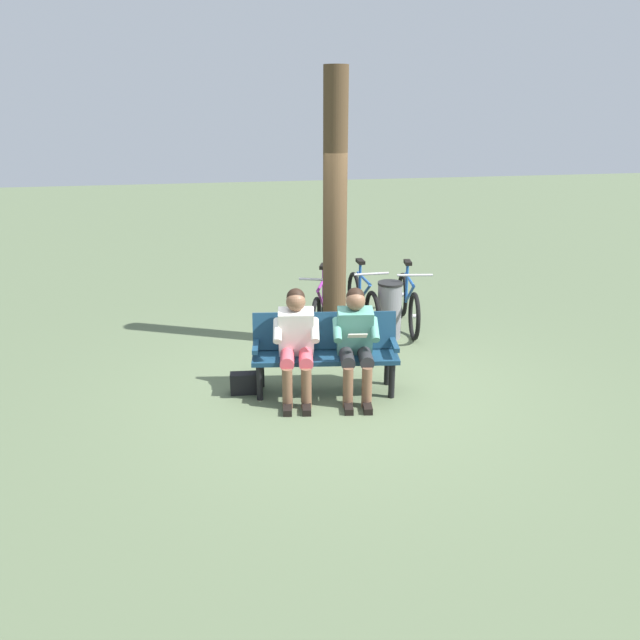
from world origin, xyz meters
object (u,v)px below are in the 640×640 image
(person_reading, at_px, (356,339))
(tree_trunk, at_px, (335,214))
(bench, at_px, (325,347))
(handbag, at_px, (244,383))
(person_companion, at_px, (296,339))
(bicycle_orange, at_px, (363,302))
(litter_bin, at_px, (389,310))
(bicycle_blue, at_px, (322,308))
(bicycle_green, at_px, (408,303))

(person_reading, xyz_separation_m, tree_trunk, (-0.10, -1.54, 1.08))
(bench, xyz_separation_m, handbag, (0.91, -0.06, -0.39))
(person_companion, xyz_separation_m, handbag, (0.57, -0.17, -0.54))
(tree_trunk, bearing_deg, bicycle_orange, -130.50)
(handbag, relative_size, litter_bin, 0.38)
(tree_trunk, xyz_separation_m, bicycle_orange, (-0.57, -0.67, -1.39))
(bicycle_orange, height_order, bicycle_blue, same)
(handbag, xyz_separation_m, bicycle_orange, (-1.88, -1.94, 0.24))
(person_companion, distance_m, litter_bin, 2.19)
(handbag, relative_size, bicycle_blue, 0.19)
(bench, bearing_deg, bicycle_orange, -106.99)
(handbag, height_order, litter_bin, litter_bin)
(person_companion, xyz_separation_m, litter_bin, (-1.53, -1.55, -0.27))
(person_reading, distance_m, tree_trunk, 1.89)
(bicycle_orange, relative_size, bicycle_blue, 1.05)
(bench, xyz_separation_m, tree_trunk, (-0.40, -1.33, 1.24))
(handbag, bearing_deg, person_companion, 163.12)
(litter_bin, bearing_deg, bench, 50.28)
(bench, bearing_deg, litter_bin, -120.86)
(bicycle_green, distance_m, bicycle_blue, 1.26)
(litter_bin, relative_size, bicycle_blue, 0.49)
(bench, height_order, bicycle_green, bicycle_green)
(litter_bin, height_order, bicycle_blue, bicycle_blue)
(bicycle_orange, bearing_deg, person_reading, -17.13)
(person_reading, height_order, tree_trunk, tree_trunk)
(tree_trunk, bearing_deg, person_companion, 62.99)
(bench, distance_m, bicycle_green, 2.42)
(bicycle_orange, bearing_deg, bench, -26.01)
(person_companion, bearing_deg, bench, -152.67)
(handbag, bearing_deg, person_reading, 167.26)
(person_companion, distance_m, handbag, 0.81)
(person_reading, xyz_separation_m, person_companion, (0.63, -0.10, -0.00))
(person_companion, bearing_deg, bicycle_green, -126.14)
(person_companion, distance_m, bicycle_blue, 2.08)
(handbag, height_order, bicycle_orange, bicycle_orange)
(litter_bin, height_order, bicycle_green, bicycle_green)
(person_companion, bearing_deg, tree_trunk, -108.15)
(litter_bin, bearing_deg, tree_trunk, 7.41)
(litter_bin, bearing_deg, handbag, 33.24)
(bench, xyz_separation_m, bicycle_blue, (-0.33, -1.84, -0.15))
(bicycle_orange, bearing_deg, litter_bin, 21.43)
(person_companion, relative_size, bicycle_green, 0.72)
(bench, distance_m, bicycle_blue, 1.87)
(person_reading, height_order, person_companion, same)
(handbag, xyz_separation_m, litter_bin, (-2.10, -1.38, 0.28))
(bench, xyz_separation_m, person_reading, (-0.29, 0.21, 0.16))
(person_reading, relative_size, bicycle_green, 0.72)
(person_reading, distance_m, person_companion, 0.64)
(bicycle_blue, bearing_deg, person_companion, 0.83)
(person_companion, distance_m, bicycle_green, 2.75)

